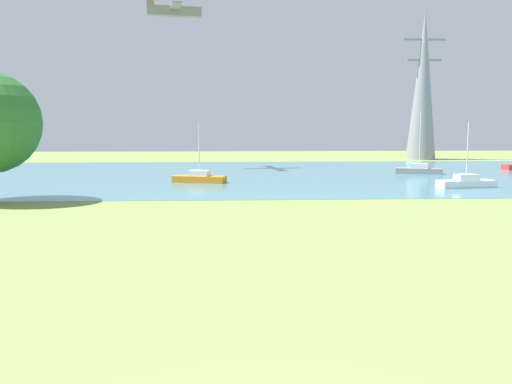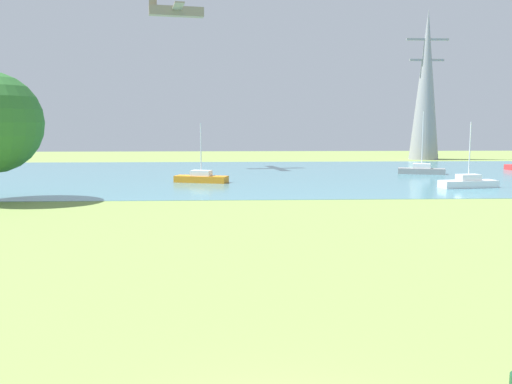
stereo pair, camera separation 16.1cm
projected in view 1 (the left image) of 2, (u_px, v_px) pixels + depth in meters
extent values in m
plane|color=#7F994C|center=(245.00, 220.00, 30.41)|extent=(160.00, 160.00, 0.00)
cube|color=teal|center=(236.00, 175.00, 58.17)|extent=(140.00, 40.00, 0.02)
cube|color=white|center=(466.00, 184.00, 46.13)|extent=(4.97, 2.21, 0.60)
cube|color=white|center=(466.00, 177.00, 46.07)|extent=(1.95, 1.36, 0.50)
cylinder|color=silver|center=(468.00, 151.00, 45.81)|extent=(0.10, 0.10, 4.84)
cube|color=orange|center=(199.00, 179.00, 50.07)|extent=(5.03, 2.83, 0.60)
cube|color=white|center=(199.00, 173.00, 50.00)|extent=(2.04, 1.57, 0.50)
cylinder|color=silver|center=(199.00, 150.00, 49.74)|extent=(0.10, 0.10, 4.73)
cube|color=gray|center=(419.00, 171.00, 58.93)|extent=(5.03, 2.95, 0.60)
cube|color=white|center=(419.00, 166.00, 58.86)|extent=(2.06, 1.62, 0.50)
cylinder|color=silver|center=(420.00, 140.00, 58.53)|extent=(0.10, 0.10, 6.02)
cone|color=gray|center=(423.00, 85.00, 82.94)|extent=(4.40, 4.40, 22.31)
cube|color=gray|center=(425.00, 40.00, 82.13)|extent=(6.40, 0.30, 0.30)
cube|color=gray|center=(424.00, 60.00, 82.49)|extent=(5.20, 0.30, 0.30)
cube|color=gray|center=(174.00, 11.00, 64.81)|extent=(6.49, 2.28, 1.10)
cube|color=gray|center=(174.00, 10.00, 64.79)|extent=(2.66, 8.46, 0.16)
cube|color=gray|center=(150.00, 3.00, 64.07)|extent=(0.91, 0.29, 1.50)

